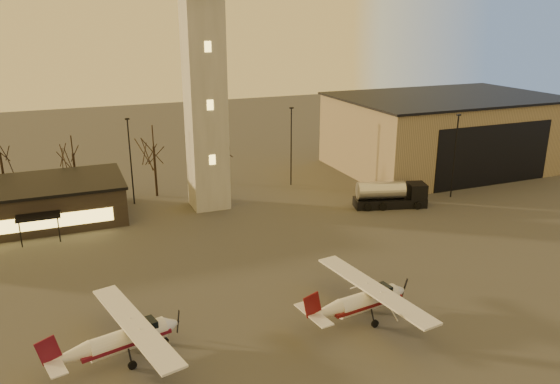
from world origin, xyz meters
The scene contains 8 objects.
ground centered at (0.00, 0.00, 0.00)m, with size 220.00×220.00×0.00m, color #3C3A37.
control_tower centered at (0.00, 30.00, 16.33)m, with size 6.80×6.80×32.60m.
hangar centered at (36.00, 33.98, 5.15)m, with size 30.60×20.60×10.30m.
light_poles centered at (0.50, 31.00, 5.41)m, with size 58.50×12.25×10.14m.
tree_row centered at (-13.70, 39.16, 5.94)m, with size 37.20×9.20×8.80m.
cessna_front centered at (4.28, 1.77, 1.13)m, with size 9.56×12.04×3.31m.
cessna_rear centered at (-12.44, 3.35, 1.12)m, with size 9.53×11.91×3.29m.
fuel_truck centered at (19.16, 21.85, 1.20)m, with size 8.54×4.50×3.05m.
Camera 1 is at (-15.00, -28.40, 21.08)m, focal length 35.00 mm.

